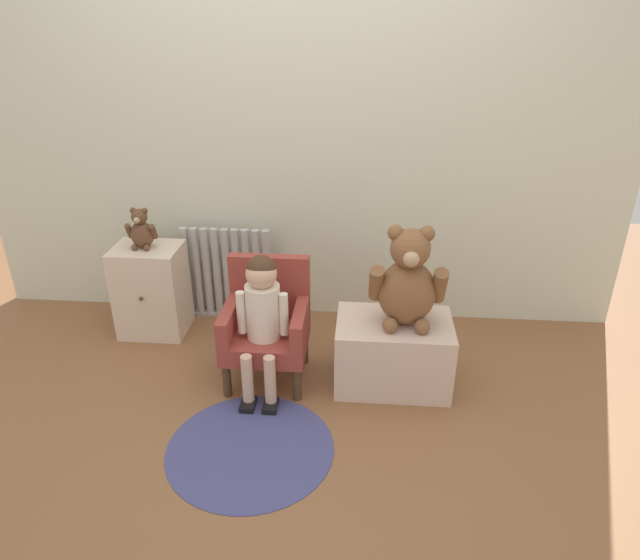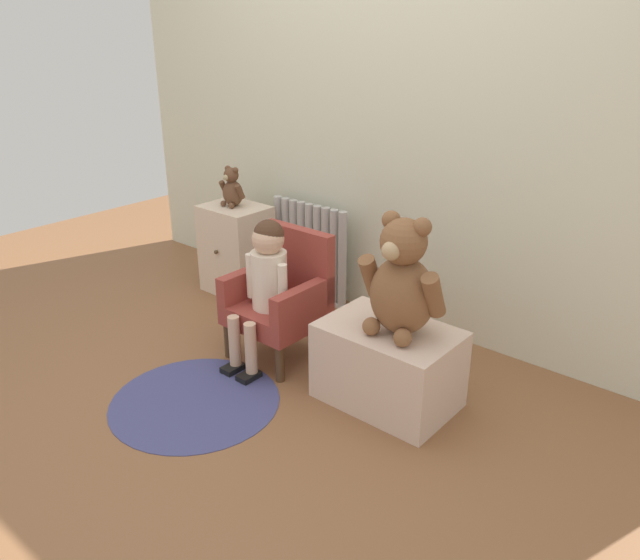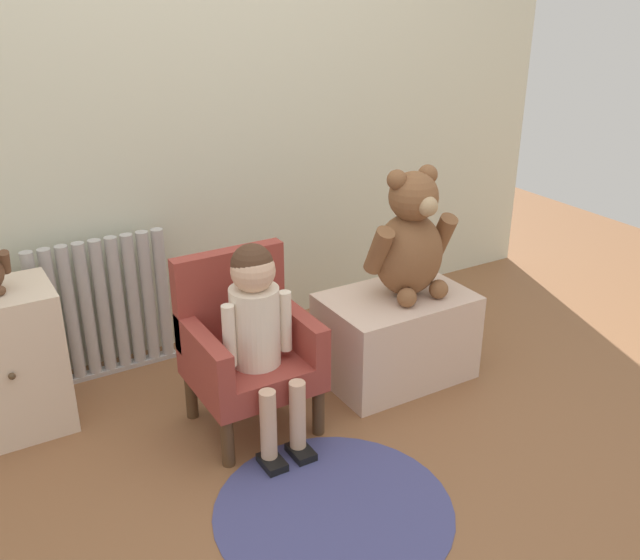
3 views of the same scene
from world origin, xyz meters
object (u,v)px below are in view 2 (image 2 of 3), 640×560
at_px(child_figure, 266,273).
at_px(floor_rug, 195,401).
at_px(radiator, 309,252).
at_px(large_teddy_bear, 402,283).
at_px(child_armchair, 282,296).
at_px(low_bench, 388,365).
at_px(small_teddy_bear, 232,189).
at_px(small_dresser, 236,249).

distance_m(child_figure, floor_rug, 0.66).
height_order(radiator, floor_rug, radiator).
xyz_separation_m(radiator, child_figure, (0.35, -0.70, 0.18)).
bearing_deg(large_teddy_bear, floor_rug, -140.84).
distance_m(child_armchair, low_bench, 0.66).
xyz_separation_m(low_bench, small_teddy_bear, (-1.40, 0.41, 0.46)).
distance_m(radiator, large_teddy_bear, 1.25).
height_order(radiator, child_figure, child_figure).
relative_size(radiator, child_armchair, 0.92).
height_order(radiator, child_armchair, child_armchair).
bearing_deg(radiator, small_dresser, -151.94).
bearing_deg(child_figure, low_bench, 7.55).
distance_m(large_teddy_bear, small_teddy_bear, 1.51).
bearing_deg(radiator, child_figure, -63.72).
distance_m(small_teddy_bear, floor_rug, 1.39).
bearing_deg(large_teddy_bear, child_armchair, 178.19).
bearing_deg(child_armchair, low_bench, -1.87).
height_order(large_teddy_bear, small_teddy_bear, large_teddy_bear).
bearing_deg(small_dresser, child_armchair, -27.16).
height_order(low_bench, small_teddy_bear, small_teddy_bear).
relative_size(large_teddy_bear, small_teddy_bear, 2.17).
bearing_deg(child_armchair, small_dresser, 152.84).
bearing_deg(floor_rug, small_teddy_bear, 128.59).
xyz_separation_m(child_figure, small_teddy_bear, (-0.76, 0.49, 0.18)).
bearing_deg(radiator, low_bench, -31.90).
relative_size(radiator, child_figure, 0.81).
height_order(small_dresser, floor_rug, small_dresser).
relative_size(child_armchair, child_figure, 0.88).
xyz_separation_m(child_armchair, small_teddy_bear, (-0.76, 0.39, 0.33)).
distance_m(radiator, small_dresser, 0.45).
height_order(radiator, small_dresser, radiator).
bearing_deg(small_teddy_bear, large_teddy_bear, -15.67).
height_order(child_armchair, low_bench, child_armchair).
height_order(child_armchair, small_teddy_bear, small_teddy_bear).
relative_size(low_bench, floor_rug, 0.77).
xyz_separation_m(child_armchair, low_bench, (0.65, -0.02, -0.13)).
relative_size(child_armchair, floor_rug, 0.84).
xyz_separation_m(child_armchair, large_teddy_bear, (0.69, -0.02, 0.27)).
bearing_deg(small_dresser, floor_rug, -51.73).
relative_size(child_figure, low_bench, 1.24).
height_order(large_teddy_bear, floor_rug, large_teddy_bear).
distance_m(radiator, small_teddy_bear, 0.58).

